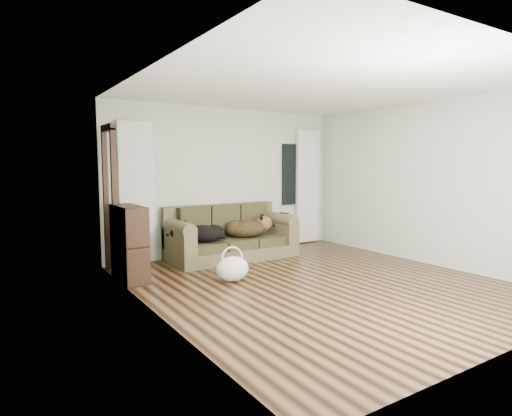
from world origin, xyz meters
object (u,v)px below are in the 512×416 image
dog_black_lab (201,234)px  bookshelf (129,244)px  dog_shepherd (247,229)px  tote_bag (232,270)px  sofa (232,232)px

dog_black_lab → bookshelf: (-1.27, -0.37, 0.02)m
dog_shepherd → tote_bag: 1.60m
bookshelf → sofa: bearing=6.9°
dog_shepherd → bookshelf: (-2.15, -0.40, 0.01)m
tote_bag → sofa: bearing=60.6°
sofa → tote_bag: size_ratio=4.58×
dog_black_lab → bookshelf: 1.33m
bookshelf → tote_bag: bearing=-41.6°
tote_bag → bookshelf: 1.47m
sofa → bookshelf: size_ratio=2.08×
tote_bag → bookshelf: (-1.17, 0.82, 0.34)m
dog_black_lab → dog_shepherd: size_ratio=0.92×
sofa → dog_shepherd: size_ratio=2.99×
dog_black_lab → dog_shepherd: 0.87m
dog_shepherd → bookshelf: 2.18m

